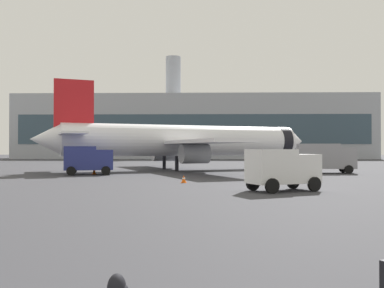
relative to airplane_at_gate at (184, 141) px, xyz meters
The scene contains 8 objects.
airplane_at_gate is the anchor object (origin of this frame).
service_truck 13.75m from the airplane_at_gate, 133.23° to the right, with size 5.18×3.45×2.90m.
fuel_truck 17.02m from the airplane_at_gate, 21.54° to the right, with size 6.17×3.12×3.20m.
cargo_van 27.64m from the airplane_at_gate, 74.69° to the right, with size 4.83×3.79×2.60m.
safety_cone_near 20.44m from the airplane_at_gate, 87.50° to the right, with size 0.44×0.44×0.59m.
safety_cone_mid 13.02m from the airplane_at_gate, 135.35° to the right, with size 0.44×0.44×0.77m.
traveller_backpack 46.12m from the airplane_at_gate, 88.92° to the right, with size 0.36×0.40×0.48m.
terminal_building 71.64m from the airplane_at_gate, 90.12° to the left, with size 98.76×22.61×29.63m.
Camera 1 is at (-0.08, -2.52, 2.59)m, focal length 40.08 mm.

